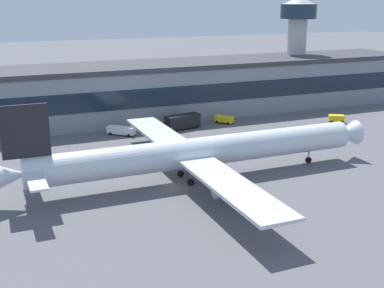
% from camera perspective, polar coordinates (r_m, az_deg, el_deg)
% --- Properties ---
extents(ground_plane, '(600.00, 600.00, 0.00)m').
position_cam_1_polar(ground_plane, '(80.94, -2.09, -4.89)').
color(ground_plane, '#56565B').
extents(terminal_building, '(173.75, 19.24, 13.66)m').
position_cam_1_polar(terminal_building, '(124.10, -10.11, 5.66)').
color(terminal_building, gray).
rests_on(terminal_building, ground_plane).
extents(airliner, '(64.90, 56.06, 14.93)m').
position_cam_1_polar(airliner, '(82.53, 0.46, -0.97)').
color(airliner, silver).
rests_on(airliner, ground_plane).
extents(control_tower, '(10.19, 10.19, 29.64)m').
position_cam_1_polar(control_tower, '(149.42, 11.90, 11.89)').
color(control_tower, '#B7B7B2').
rests_on(control_tower, ground_plane).
extents(belt_loader, '(6.07, 5.80, 1.95)m').
position_cam_1_polar(belt_loader, '(111.67, -8.01, 1.58)').
color(belt_loader, white).
rests_on(belt_loader, ground_plane).
extents(fuel_truck, '(8.81, 4.54, 3.35)m').
position_cam_1_polar(fuel_truck, '(115.73, -1.01, 2.63)').
color(fuel_truck, black).
rests_on(fuel_truck, ground_plane).
extents(follow_me_car, '(4.09, 4.69, 1.85)m').
position_cam_1_polar(follow_me_car, '(121.37, 3.72, 2.87)').
color(follow_me_car, yellow).
rests_on(follow_me_car, ground_plane).
extents(baggage_tug, '(4.12, 3.53, 1.85)m').
position_cam_1_polar(baggage_tug, '(126.95, 16.11, 2.85)').
color(baggage_tug, yellow).
rests_on(baggage_tug, ground_plane).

